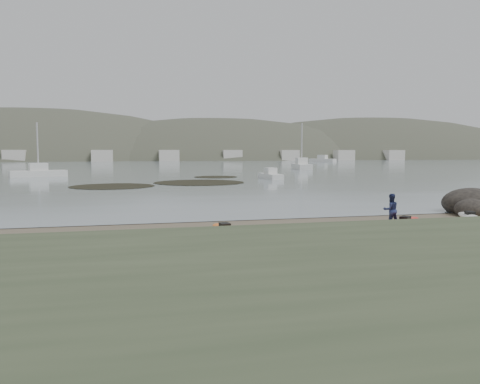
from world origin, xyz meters
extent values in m
plane|color=tan|center=(0.00, 0.00, 0.00)|extent=(600.00, 600.00, 0.00)
plane|color=brown|center=(0.00, -0.30, 0.00)|extent=(60.00, 60.00, 0.00)
plane|color=slate|center=(0.00, 300.00, 0.01)|extent=(1200.00, 1200.00, 0.00)
ellipsoid|color=#F9F315|center=(3.92, -6.28, 0.17)|extent=(1.10, 3.29, 0.34)
ellipsoid|color=silver|center=(-2.50, -5.39, 0.17)|extent=(2.05, 3.44, 0.34)
ellipsoid|color=#4FAC22|center=(-4.50, -4.66, 0.17)|extent=(1.43, 3.32, 0.34)
ellipsoid|color=yellow|center=(2.04, -4.61, 0.17)|extent=(2.75, 3.24, 0.34)
ellipsoid|color=teal|center=(-7.32, -5.49, 0.17)|extent=(2.64, 3.34, 0.34)
ellipsoid|color=yellow|center=(-8.65, -5.79, 0.17)|extent=(1.78, 3.50, 0.34)
ellipsoid|color=orange|center=(-0.52, -4.51, 0.17)|extent=(3.59, 1.89, 0.34)
ellipsoid|color=red|center=(7.40, -3.30, 0.17)|extent=(3.27, 2.85, 0.34)
ellipsoid|color=orange|center=(-1.49, -3.37, 0.17)|extent=(1.02, 3.08, 0.34)
ellipsoid|color=silver|center=(11.71, -2.48, 0.17)|extent=(1.93, 3.37, 0.34)
imported|color=#1B234E|center=(6.65, -3.24, 0.78)|extent=(0.80, 0.65, 1.56)
ellipsoid|color=black|center=(13.98, 0.20, 0.26)|extent=(3.50, 2.72, 1.75)
ellipsoid|color=black|center=(12.98, -1.10, 0.17)|extent=(1.94, 1.75, 1.17)
cylinder|color=black|center=(-7.17, 25.53, 0.03)|extent=(8.46, 8.46, 0.04)
cylinder|color=black|center=(2.19, 29.19, 0.03)|extent=(10.26, 10.26, 0.04)
cylinder|color=black|center=(6.06, 39.91, 0.03)|extent=(5.97, 5.97, 0.04)
cube|color=silver|center=(-17.70, 46.16, 0.51)|extent=(7.62, 4.30, 1.03)
cube|color=silver|center=(12.21, 34.35, 0.38)|extent=(1.85, 5.56, 0.77)
cube|color=silver|center=(27.43, 63.22, 0.62)|extent=(3.81, 9.09, 1.23)
cube|color=silver|center=(56.48, 120.28, 0.63)|extent=(7.37, 8.67, 1.25)
ellipsoid|color=#384235|center=(-45.00, 195.00, -18.00)|extent=(220.00, 120.00, 80.00)
ellipsoid|color=#384235|center=(35.00, 190.00, -15.30)|extent=(200.00, 110.00, 68.00)
ellipsoid|color=#384235|center=(120.00, 200.00, -17.10)|extent=(230.00, 130.00, 76.00)
cube|color=beige|center=(-42.00, 145.00, 2.00)|extent=(7.00, 5.00, 4.00)
cube|color=beige|center=(-18.00, 145.00, 2.00)|extent=(7.00, 5.00, 4.00)
cube|color=beige|center=(6.00, 145.00, 2.00)|extent=(7.00, 5.00, 4.00)
cube|color=beige|center=(30.00, 145.00, 2.00)|extent=(7.00, 5.00, 4.00)
cube|color=beige|center=(54.00, 145.00, 2.00)|extent=(7.00, 5.00, 4.00)
cube|color=beige|center=(78.00, 145.00, 2.00)|extent=(7.00, 5.00, 4.00)
cube|color=beige|center=(102.00, 145.00, 2.00)|extent=(7.00, 5.00, 4.00)
camera|label=1|loc=(-5.51, -23.15, 3.58)|focal=35.00mm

